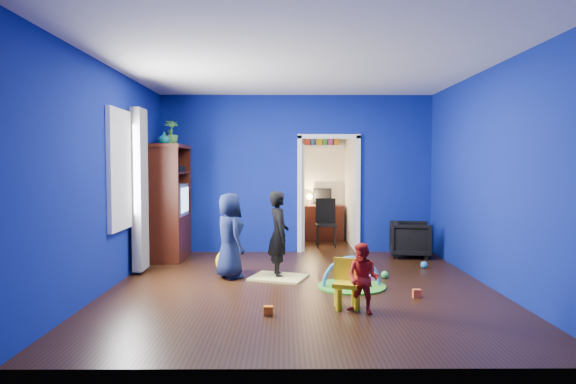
{
  "coord_description": "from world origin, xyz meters",
  "views": [
    {
      "loc": [
        -0.21,
        -6.73,
        1.61
      ],
      "look_at": [
        -0.17,
        0.4,
        1.24
      ],
      "focal_mm": 32.0,
      "sensor_mm": 36.0,
      "label": 1
    }
  ],
  "objects_px": {
    "hopper_ball": "(228,262)",
    "study_desk": "(323,223)",
    "armchair": "(410,239)",
    "vase": "(164,138)",
    "child_navy": "(230,236)",
    "toddler_red": "(363,278)",
    "tv_armoire": "(169,202)",
    "folding_chair": "(326,224)",
    "crt_tv": "(171,200)",
    "child_black": "(279,234)",
    "kid_chair": "(347,286)",
    "play_mat": "(351,286)"
  },
  "relations": [
    {
      "from": "child_navy",
      "to": "vase",
      "type": "relative_size",
      "value": 6.12
    },
    {
      "from": "vase",
      "to": "crt_tv",
      "type": "distance_m",
      "value": 1.08
    },
    {
      "from": "vase",
      "to": "study_desk",
      "type": "relative_size",
      "value": 0.23
    },
    {
      "from": "study_desk",
      "to": "vase",
      "type": "bearing_deg",
      "value": -138.35
    },
    {
      "from": "child_navy",
      "to": "folding_chair",
      "type": "height_order",
      "value": "child_navy"
    },
    {
      "from": "child_navy",
      "to": "tv_armoire",
      "type": "bearing_deg",
      "value": 9.24
    },
    {
      "from": "folding_chair",
      "to": "crt_tv",
      "type": "bearing_deg",
      "value": -155.95
    },
    {
      "from": "play_mat",
      "to": "folding_chair",
      "type": "bearing_deg",
      "value": 91.2
    },
    {
      "from": "armchair",
      "to": "vase",
      "type": "bearing_deg",
      "value": 104.21
    },
    {
      "from": "tv_armoire",
      "to": "folding_chair",
      "type": "xyz_separation_m",
      "value": [
        2.8,
        1.23,
        -0.52
      ]
    },
    {
      "from": "child_navy",
      "to": "study_desk",
      "type": "height_order",
      "value": "child_navy"
    },
    {
      "from": "child_black",
      "to": "kid_chair",
      "type": "xyz_separation_m",
      "value": [
        0.79,
        -1.63,
        -0.37
      ]
    },
    {
      "from": "toddler_red",
      "to": "crt_tv",
      "type": "relative_size",
      "value": 1.1
    },
    {
      "from": "vase",
      "to": "toddler_red",
      "type": "bearing_deg",
      "value": -46.46
    },
    {
      "from": "child_navy",
      "to": "toddler_red",
      "type": "height_order",
      "value": "child_navy"
    },
    {
      "from": "crt_tv",
      "to": "hopper_ball",
      "type": "relative_size",
      "value": 1.86
    },
    {
      "from": "vase",
      "to": "tv_armoire",
      "type": "height_order",
      "value": "vase"
    },
    {
      "from": "kid_chair",
      "to": "tv_armoire",
      "type": "bearing_deg",
      "value": 149.95
    },
    {
      "from": "tv_armoire",
      "to": "kid_chair",
      "type": "distance_m",
      "value": 4.16
    },
    {
      "from": "toddler_red",
      "to": "crt_tv",
      "type": "bearing_deg",
      "value": 161.57
    },
    {
      "from": "crt_tv",
      "to": "folding_chair",
      "type": "distance_m",
      "value": 3.08
    },
    {
      "from": "vase",
      "to": "tv_armoire",
      "type": "xyz_separation_m",
      "value": [
        0.0,
        0.3,
        -1.08
      ]
    },
    {
      "from": "hopper_ball",
      "to": "folding_chair",
      "type": "distance_m",
      "value": 3.02
    },
    {
      "from": "armchair",
      "to": "play_mat",
      "type": "xyz_separation_m",
      "value": [
        -1.32,
        -2.24,
        -0.3
      ]
    },
    {
      "from": "kid_chair",
      "to": "study_desk",
      "type": "bearing_deg",
      "value": 107.7
    },
    {
      "from": "tv_armoire",
      "to": "crt_tv",
      "type": "distance_m",
      "value": 0.06
    },
    {
      "from": "child_black",
      "to": "tv_armoire",
      "type": "height_order",
      "value": "tv_armoire"
    },
    {
      "from": "armchair",
      "to": "child_black",
      "type": "height_order",
      "value": "child_black"
    },
    {
      "from": "toddler_red",
      "to": "study_desk",
      "type": "distance_m",
      "value": 5.49
    },
    {
      "from": "child_navy",
      "to": "toddler_red",
      "type": "relative_size",
      "value": 1.59
    },
    {
      "from": "child_navy",
      "to": "crt_tv",
      "type": "xyz_separation_m",
      "value": [
        -1.16,
        1.53,
        0.41
      ]
    },
    {
      "from": "child_navy",
      "to": "folding_chair",
      "type": "xyz_separation_m",
      "value": [
        1.6,
        2.76,
        -0.15
      ]
    },
    {
      "from": "armchair",
      "to": "child_navy",
      "type": "distance_m",
      "value": 3.43
    },
    {
      "from": "child_navy",
      "to": "play_mat",
      "type": "relative_size",
      "value": 1.36
    },
    {
      "from": "vase",
      "to": "hopper_ball",
      "type": "xyz_separation_m",
      "value": [
        1.15,
        -0.98,
        -1.87
      ]
    },
    {
      "from": "hopper_ball",
      "to": "study_desk",
      "type": "xyz_separation_m",
      "value": [
        1.65,
        3.47,
        0.19
      ]
    },
    {
      "from": "child_navy",
      "to": "child_black",
      "type": "bearing_deg",
      "value": -114.03
    },
    {
      "from": "hopper_ball",
      "to": "play_mat",
      "type": "height_order",
      "value": "hopper_ball"
    },
    {
      "from": "tv_armoire",
      "to": "vase",
      "type": "bearing_deg",
      "value": -90.0
    },
    {
      "from": "hopper_ball",
      "to": "folding_chair",
      "type": "bearing_deg",
      "value": 56.69
    },
    {
      "from": "child_navy",
      "to": "toddler_red",
      "type": "distance_m",
      "value": 2.42
    },
    {
      "from": "armchair",
      "to": "child_navy",
      "type": "xyz_separation_m",
      "value": [
        -2.99,
        -1.66,
        0.3
      ]
    },
    {
      "from": "armchair",
      "to": "crt_tv",
      "type": "distance_m",
      "value": 4.22
    },
    {
      "from": "child_navy",
      "to": "vase",
      "type": "distance_m",
      "value": 2.25
    },
    {
      "from": "crt_tv",
      "to": "study_desk",
      "type": "xyz_separation_m",
      "value": [
        2.76,
        2.19,
        -0.65
      ]
    },
    {
      "from": "armchair",
      "to": "child_black",
      "type": "distance_m",
      "value": 2.81
    },
    {
      "from": "hopper_ball",
      "to": "play_mat",
      "type": "xyz_separation_m",
      "value": [
        1.72,
        -0.83,
        -0.18
      ]
    },
    {
      "from": "play_mat",
      "to": "kid_chair",
      "type": "bearing_deg",
      "value": -100.36
    },
    {
      "from": "toddler_red",
      "to": "hopper_ball",
      "type": "height_order",
      "value": "toddler_red"
    },
    {
      "from": "vase",
      "to": "tv_armoire",
      "type": "bearing_deg",
      "value": 90.0
    }
  ]
}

